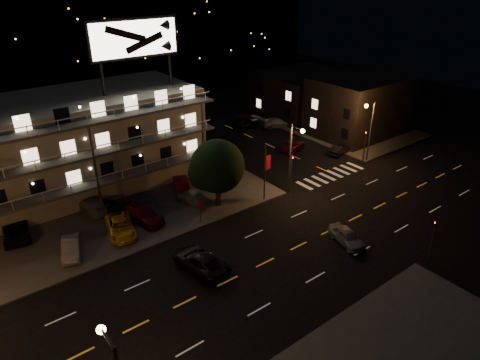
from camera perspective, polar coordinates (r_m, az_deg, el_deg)
ground at (r=38.55m, az=5.67°, el=-9.80°), size 140.00×140.00×0.00m
curb_nw at (r=48.56m, az=-23.77°, el=-3.79°), size 44.00×24.00×0.15m
curb_ne at (r=70.55m, az=12.69°, el=7.14°), size 16.00×24.00×0.15m
motel at (r=50.68m, az=-21.69°, el=4.51°), size 28.00×13.80×18.10m
side_bldg_front at (r=66.95m, az=15.65°, el=9.53°), size 14.06×10.00×8.50m
side_bldg_back at (r=74.65m, az=8.25°, el=11.33°), size 14.06×12.00×7.00m
hill_backdrop at (r=93.04m, az=-28.70°, el=16.59°), size 120.00×25.00×24.00m
streetlight_nc at (r=46.29m, az=7.05°, el=3.72°), size 0.44×1.92×8.00m
streetlight_ne at (r=56.36m, az=16.90°, el=6.98°), size 1.92×0.44×8.00m
signal_nw at (r=47.94m, az=6.86°, el=1.44°), size 0.20×0.27×4.60m
signal_sw at (r=39.29m, az=24.33°, el=-7.06°), size 0.20×0.27×4.60m
signal_ne at (r=57.16m, az=16.35°, el=4.76°), size 0.27×0.20×4.60m
banner_north at (r=45.09m, az=3.40°, el=1.11°), size 0.83×0.16×6.40m
stop_sign at (r=41.76m, az=-5.29°, el=-3.85°), size 0.91×0.11×2.61m
tree at (r=43.49m, az=-3.08°, el=1.63°), size 5.77×5.56×7.27m
lot_car_1 at (r=40.54m, az=-21.63°, el=-8.35°), size 2.70×4.40×1.37m
lot_car_2 at (r=42.00m, az=-15.65°, el=-5.99°), size 3.49×5.53×1.42m
lot_car_3 at (r=43.41m, az=-12.90°, el=-4.44°), size 3.22×5.52×1.50m
lot_car_4 at (r=45.57m, az=-6.02°, el=-2.36°), size 2.59×4.36×1.39m
lot_car_6 at (r=44.95m, az=-27.73°, el=-6.06°), size 2.95×5.20×1.37m
lot_car_7 at (r=46.62m, az=-19.28°, el=-3.08°), size 2.79×5.31×1.47m
lot_car_8 at (r=45.46m, az=-16.76°, el=-3.46°), size 2.78×4.62×1.47m
lot_car_9 at (r=48.39m, az=-7.84°, el=-0.58°), size 3.31×4.78×1.49m
side_car_0 at (r=59.42m, az=13.20°, el=3.96°), size 4.02×1.96×1.27m
side_car_1 at (r=59.80m, az=7.04°, el=4.63°), size 5.01×3.58×1.27m
side_car_2 at (r=68.28m, az=4.97°, el=7.63°), size 5.45×3.73×1.47m
side_car_3 at (r=68.66m, az=0.85°, el=7.83°), size 4.41×2.30×1.43m
road_car_east at (r=40.57m, az=14.07°, el=-7.31°), size 2.59×4.38×1.40m
road_car_west at (r=36.45m, az=-5.36°, el=-10.71°), size 3.24×5.81×1.54m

